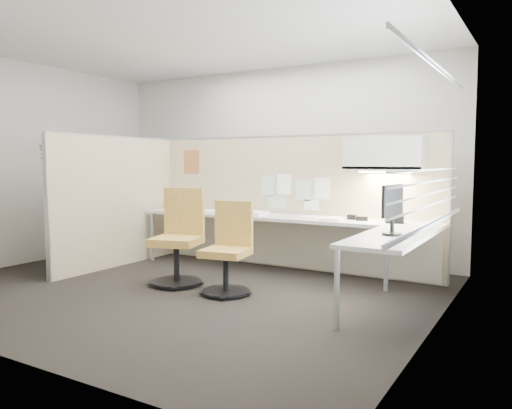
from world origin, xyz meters
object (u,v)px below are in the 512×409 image
Objects in this scene: desk at (298,229)px; phone at (394,218)px; chair_left at (179,240)px; chair_right at (228,251)px; monitor at (393,206)px.

phone reaches higher than desk.
chair_left is 0.74m from chair_right.
chair_right is 3.94× the size of phone.
chair_right is 1.80m from monitor.
monitor is at bearing -12.60° from chair_left.
phone is at bearing 7.76° from desk.
monitor reaches higher than desk.
chair_left is at bearing 100.73° from monitor.
desk is 16.12× the size of phone.
chair_left is 1.12× the size of chair_right.
chair_left is 2.48m from monitor.
desk is 3.64× the size of chair_left.
desk is at bearing 63.23° from chair_right.
chair_left is 2.48m from phone.
chair_left reaches higher than desk.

